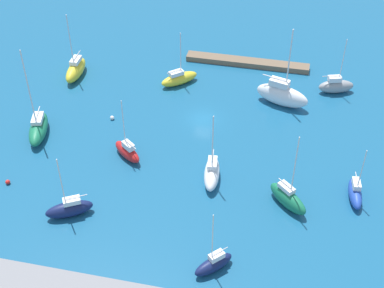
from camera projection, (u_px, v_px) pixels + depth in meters
water at (203, 119)px, 81.08m from camera, size 160.00×160.00×0.00m
pier_dock at (247, 62)px, 92.20m from camera, size 20.24×2.11×0.89m
sailboat_navy_center_basin at (214, 264)px, 59.84m from camera, size 4.36×4.41×8.68m
sailboat_white_by_breakwater at (282, 95)px, 82.78m from camera, size 8.34×4.60×12.63m
sailboat_green_east_end at (38, 128)px, 77.48m from camera, size 4.09×7.66×13.78m
sailboat_yellow_along_channel at (179, 78)px, 87.48m from camera, size 5.92×5.57×8.86m
sailboat_gray_outer_mooring at (336, 86)px, 85.60m from camera, size 5.75×3.44×9.17m
sailboat_red_mid_basin at (127, 151)px, 73.91m from camera, size 4.92×4.32×9.08m
sailboat_blue_far_south at (355, 192)px, 68.07m from camera, size 2.12×5.37×7.95m
sailboat_navy_lone_south at (69, 209)px, 65.90m from camera, size 5.74×4.30×8.89m
sailboat_white_off_beacon at (212, 173)px, 70.55m from camera, size 2.59×6.31×10.34m
sailboat_green_west_end at (288, 198)px, 66.97m from camera, size 5.53×5.29×10.87m
sailboat_yellow_inner_mooring at (76, 69)px, 88.96m from camera, size 2.22×6.73×10.99m
mooring_buoy_white at (112, 118)px, 80.80m from camera, size 0.61×0.61×0.61m
mooring_buoy_red at (8, 182)px, 70.49m from camera, size 0.60×0.60×0.60m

